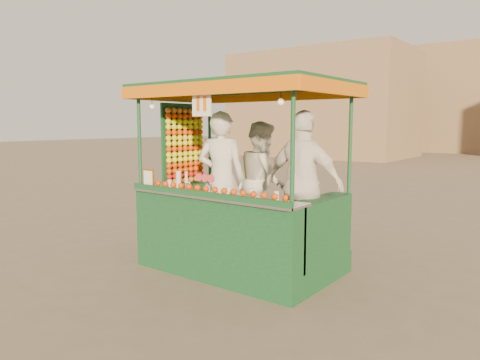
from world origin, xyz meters
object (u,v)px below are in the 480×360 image
Objects in this scene: vendor_middle at (262,181)px; juice_cart at (232,211)px; vendor_left at (221,179)px; vendor_right at (304,185)px.

juice_cart is at bearing 140.03° from vendor_middle.
juice_cart reaches higher than vendor_left.
vendor_middle is 0.93× the size of vendor_right.
vendor_middle is (0.00, 0.68, 0.33)m from juice_cart.
juice_cart is 1.48× the size of vendor_right.
vendor_left is 1.00× the size of vendor_right.
juice_cart is 0.47m from vendor_left.
vendor_left is 0.66m from vendor_middle.
juice_cart is 1.48× the size of vendor_left.
juice_cart reaches higher than vendor_right.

